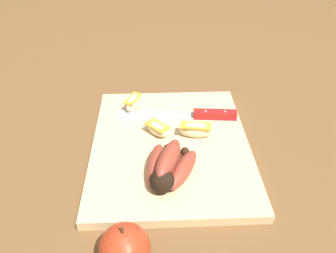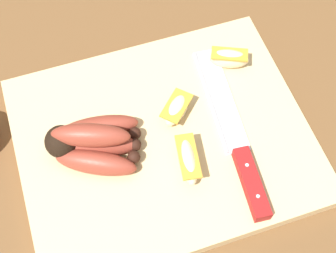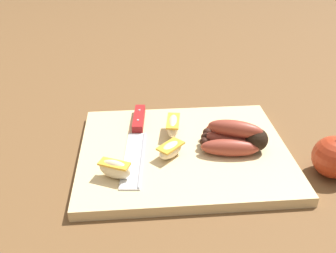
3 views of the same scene
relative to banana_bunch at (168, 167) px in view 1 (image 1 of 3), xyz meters
name	(u,v)px [view 1 (image 1 of 3)]	position (x,y,z in m)	size (l,w,h in m)	color
ground_plane	(171,149)	(-0.10, 0.01, -0.04)	(6.00, 6.00, 0.00)	brown
cutting_board	(169,146)	(-0.10, 0.01, -0.03)	(0.40, 0.33, 0.02)	#DBBC84
banana_bunch	(168,167)	(0.00, 0.00, 0.00)	(0.13, 0.11, 0.06)	black
chefs_knife	(194,115)	(-0.19, 0.07, -0.02)	(0.05, 0.28, 0.02)	silver
apple_wedge_near	(157,129)	(-0.13, -0.02, -0.01)	(0.06, 0.06, 0.03)	beige
apple_wedge_middle	(195,130)	(-0.11, 0.06, 0.00)	(0.04, 0.07, 0.04)	beige
apple_wedge_far	(133,102)	(-0.23, -0.07, 0.00)	(0.06, 0.04, 0.04)	beige
whole_apple	(125,248)	(0.16, -0.07, 0.00)	(0.08, 0.08, 0.09)	#AD3319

